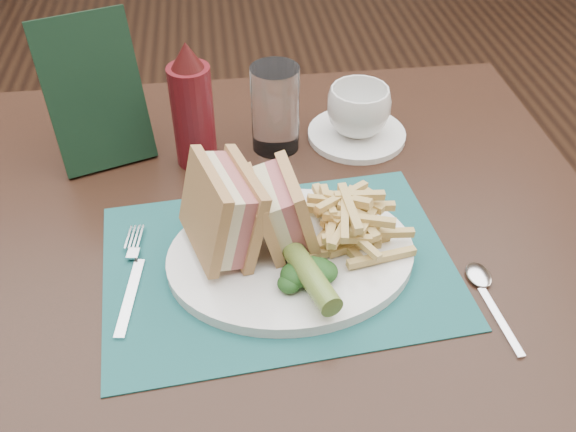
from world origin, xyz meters
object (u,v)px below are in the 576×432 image
at_px(saucer, 357,134).
at_px(drinking_glass, 275,109).
at_px(plate, 291,255).
at_px(sandwich_half_b, 263,211).
at_px(table_main, 271,381).
at_px(sandwich_half_a, 205,214).
at_px(check_presenter, 95,93).
at_px(placemat, 278,264).
at_px(coffee_cup, 359,111).
at_px(ketchup_bottle, 192,105).

relative_size(saucer, drinking_glass, 1.15).
bearing_deg(plate, sandwich_half_b, 143.73).
bearing_deg(plate, table_main, 98.68).
height_order(table_main, sandwich_half_b, sandwich_half_b).
bearing_deg(sandwich_half_a, drinking_glass, 49.18).
bearing_deg(check_presenter, sandwich_half_a, -78.70).
distance_m(placemat, coffee_cup, 0.31).
relative_size(placemat, coffee_cup, 4.40).
relative_size(plate, check_presenter, 1.40).
bearing_deg(table_main, sandwich_half_a, -133.89).
height_order(placemat, drinking_glass, drinking_glass).
bearing_deg(check_presenter, ketchup_bottle, -31.65).
xyz_separation_m(saucer, drinking_glass, (-0.13, -0.01, 0.06)).
relative_size(plate, drinking_glass, 2.31).
height_order(placemat, saucer, saucer).
relative_size(sandwich_half_b, drinking_glass, 0.74).
relative_size(saucer, coffee_cup, 1.58).
bearing_deg(drinking_glass, check_presenter, 178.50).
bearing_deg(sandwich_half_b, check_presenter, 125.37).
xyz_separation_m(sandwich_half_b, check_presenter, (-0.21, 0.24, 0.04)).
relative_size(placemat, drinking_glass, 3.21).
bearing_deg(saucer, ketchup_bottle, -172.73).
height_order(placemat, check_presenter, check_presenter).
height_order(placemat, ketchup_bottle, ketchup_bottle).
relative_size(placemat, sandwich_half_b, 4.30).
bearing_deg(plate, drinking_glass, 84.11).
bearing_deg(sandwich_half_b, table_main, 75.94).
distance_m(saucer, ketchup_bottle, 0.26).
bearing_deg(saucer, sandwich_half_a, -133.56).
height_order(plate, coffee_cup, coffee_cup).
bearing_deg(saucer, coffee_cup, 0.00).
relative_size(sandwich_half_a, ketchup_bottle, 0.63).
height_order(saucer, ketchup_bottle, ketchup_bottle).
relative_size(table_main, plate, 3.00).
bearing_deg(coffee_cup, saucer, 0.00).
xyz_separation_m(plate, drinking_glass, (0.01, 0.25, 0.06)).
bearing_deg(coffee_cup, table_main, -133.40).
distance_m(plate, ketchup_bottle, 0.26).
xyz_separation_m(sandwich_half_a, check_presenter, (-0.14, 0.24, 0.03)).
distance_m(table_main, ketchup_bottle, 0.49).
bearing_deg(sandwich_half_a, check_presenter, 103.90).
bearing_deg(ketchup_bottle, sandwich_half_b, -69.30).
distance_m(sandwich_half_a, sandwich_half_b, 0.07).
height_order(table_main, check_presenter, check_presenter).
xyz_separation_m(saucer, ketchup_bottle, (-0.24, -0.03, 0.09)).
bearing_deg(plate, coffee_cup, 58.48).
height_order(table_main, placemat, placemat).
bearing_deg(saucer, sandwich_half_b, -124.82).
bearing_deg(sandwich_half_a, placemat, -28.09).
distance_m(plate, saucer, 0.29).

